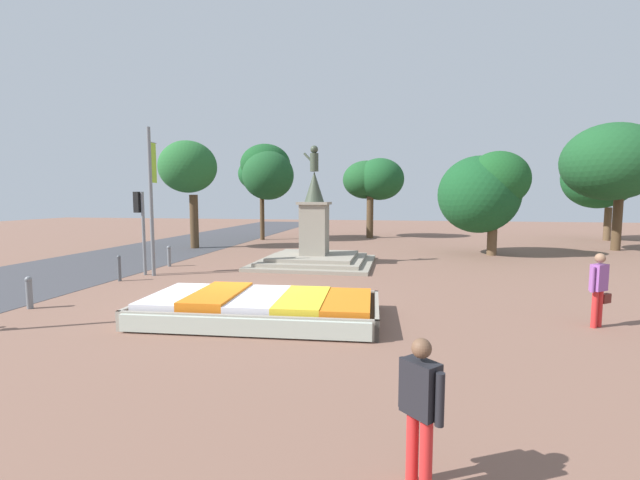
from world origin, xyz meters
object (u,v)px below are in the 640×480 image
(statue_monument, at_px, (314,246))
(kerb_bollard_mid_a, at_px, (29,292))
(traffic_light_mid_block, at_px, (141,217))
(kerb_bollard_north, at_px, (169,255))
(pedestrian_near_planter, at_px, (420,403))
(banner_pole, at_px, (151,198))
(pedestrian_with_handbag, at_px, (599,286))
(kerb_bollard_mid_b, at_px, (119,268))
(flower_planter, at_px, (258,308))

(statue_monument, xyz_separation_m, kerb_bollard_mid_a, (-6.07, -9.02, -0.39))
(traffic_light_mid_block, bearing_deg, kerb_bollard_north, 91.51)
(pedestrian_near_planter, bearing_deg, banner_pole, 131.88)
(pedestrian_with_handbag, relative_size, pedestrian_near_planter, 1.09)
(pedestrian_with_handbag, relative_size, kerb_bollard_mid_a, 1.95)
(pedestrian_with_handbag, height_order, kerb_bollard_north, pedestrian_with_handbag)
(traffic_light_mid_block, height_order, kerb_bollard_north, traffic_light_mid_block)
(banner_pole, xyz_separation_m, kerb_bollard_mid_b, (-0.60, -1.24, -2.48))
(statue_monument, height_order, banner_pole, banner_pole)
(pedestrian_near_planter, height_order, kerb_bollard_north, pedestrian_near_planter)
(traffic_light_mid_block, bearing_deg, flower_planter, -38.27)
(pedestrian_with_handbag, height_order, kerb_bollard_mid_b, pedestrian_with_handbag)
(statue_monument, distance_m, banner_pole, 7.09)
(banner_pole, relative_size, kerb_bollard_north, 6.16)
(statue_monument, relative_size, kerb_bollard_north, 5.79)
(kerb_bollard_north, bearing_deg, statue_monument, 15.74)
(statue_monument, distance_m, pedestrian_near_planter, 15.01)
(statue_monument, relative_size, traffic_light_mid_block, 1.64)
(flower_planter, distance_m, pedestrian_with_handbag, 8.01)
(statue_monument, xyz_separation_m, kerb_bollard_mid_b, (-6.16, -5.11, -0.36))
(banner_pole, xyz_separation_m, kerb_bollard_mid_a, (-0.52, -5.15, -2.51))
(pedestrian_near_planter, relative_size, kerb_bollard_mid_a, 1.79)
(traffic_light_mid_block, xyz_separation_m, kerb_bollard_mid_a, (0.01, -5.23, -1.80))
(pedestrian_near_planter, relative_size, kerb_bollard_mid_b, 1.69)
(banner_pole, distance_m, kerb_bollard_north, 3.34)
(flower_planter, height_order, statue_monument, statue_monument)
(banner_pole, xyz_separation_m, pedestrian_with_handbag, (13.83, -4.20, -2.00))
(statue_monument, bearing_deg, flower_planter, -87.81)
(kerb_bollard_north, bearing_deg, banner_pole, -74.65)
(flower_planter, distance_m, statue_monument, 8.88)
(flower_planter, height_order, banner_pole, banner_pole)
(pedestrian_near_planter, distance_m, kerb_bollard_north, 16.27)
(traffic_light_mid_block, xyz_separation_m, kerb_bollard_north, (-0.05, 2.06, -1.79))
(flower_planter, relative_size, banner_pole, 1.07)
(pedestrian_with_handbag, xyz_separation_m, kerb_bollard_north, (-14.42, 6.33, -0.50))
(flower_planter, bearing_deg, statue_monument, 92.19)
(banner_pole, bearing_deg, kerb_bollard_north, 105.35)
(statue_monument, bearing_deg, kerb_bollard_north, -164.26)
(flower_planter, height_order, kerb_bollard_mid_a, kerb_bollard_mid_a)
(flower_planter, bearing_deg, kerb_bollard_mid_b, 150.03)
(pedestrian_with_handbag, relative_size, kerb_bollard_north, 1.89)
(flower_planter, height_order, pedestrian_near_planter, pedestrian_near_planter)
(kerb_bollard_mid_b, bearing_deg, pedestrian_with_handbag, -11.57)
(banner_pole, distance_m, kerb_bollard_mid_b, 2.84)
(pedestrian_near_planter, bearing_deg, kerb_bollard_mid_b, 137.19)
(statue_monument, bearing_deg, pedestrian_near_planter, -74.70)
(kerb_bollard_mid_a, height_order, kerb_bollard_north, kerb_bollard_north)
(flower_planter, bearing_deg, banner_pole, 139.76)
(kerb_bollard_mid_a, xyz_separation_m, kerb_bollard_north, (-0.07, 7.29, 0.01))
(banner_pole, distance_m, pedestrian_near_planter, 14.40)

